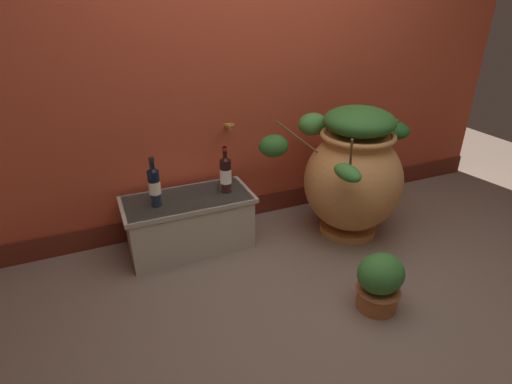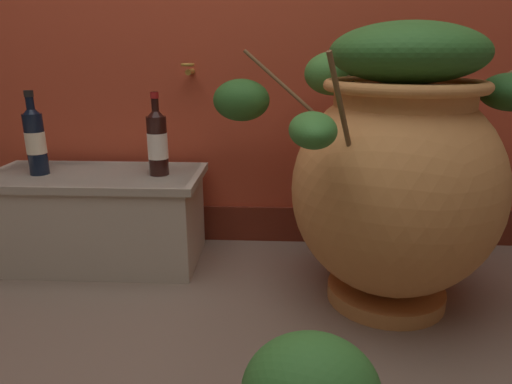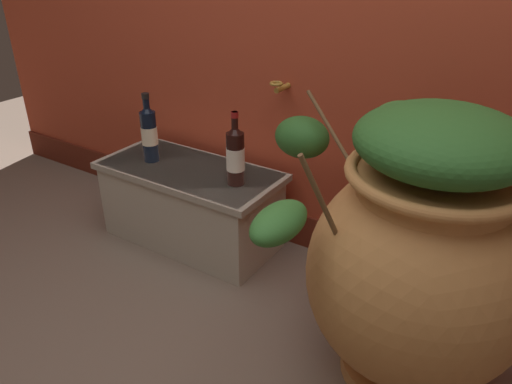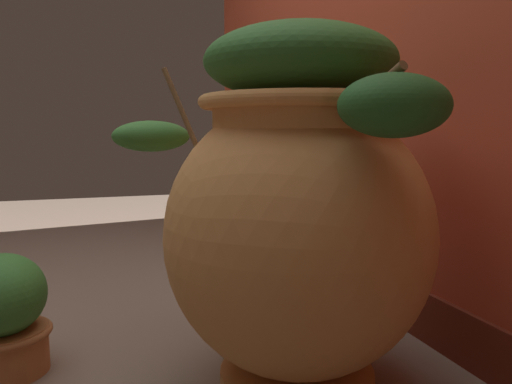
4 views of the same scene
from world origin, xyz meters
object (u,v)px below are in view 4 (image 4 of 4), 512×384
object	(u,v)px
terracotta_urn	(299,210)
wine_bottle_left	(242,159)
wine_bottle_middle	(276,167)
potted_shrub	(3,314)

from	to	relation	value
terracotta_urn	wine_bottle_left	world-z (taller)	terracotta_urn
wine_bottle_middle	potted_shrub	world-z (taller)	wine_bottle_middle
terracotta_urn	wine_bottle_left	distance (m)	1.35
wine_bottle_left	wine_bottle_middle	world-z (taller)	wine_bottle_left
terracotta_urn	potted_shrub	size ratio (longest dim) A/B	3.17
terracotta_urn	wine_bottle_middle	distance (m)	0.89
terracotta_urn	wine_bottle_left	size ratio (longest dim) A/B	3.30
wine_bottle_left	terracotta_urn	bearing A→B (deg)	-9.95
wine_bottle_middle	wine_bottle_left	bearing A→B (deg)	-178.24
wine_bottle_left	wine_bottle_middle	xyz separation A→B (m)	(0.48, 0.01, -0.01)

